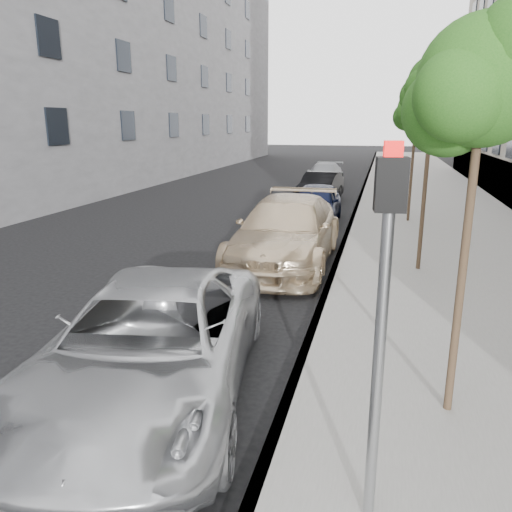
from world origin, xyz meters
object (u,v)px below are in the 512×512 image
at_px(minivan, 152,344).
at_px(sedan_blue, 316,203).
at_px(tree_mid, 435,82).
at_px(sedan_black, 320,187).
at_px(sedan_rear, 324,175).
at_px(signal_pole, 383,302).
at_px(suv, 286,232).
at_px(tree_far, 418,108).
at_px(tree_near, 487,81).

bearing_deg(minivan, sedan_blue, 78.17).
relative_size(tree_mid, minivan, 0.92).
bearing_deg(minivan, sedan_black, 80.32).
distance_m(tree_mid, sedan_rear, 18.12).
distance_m(signal_pole, sedan_black, 19.80).
distance_m(minivan, suv, 7.09).
distance_m(signal_pole, suv, 9.17).
height_order(tree_far, sedan_blue, tree_far).
relative_size(suv, sedan_black, 1.41).
relative_size(minivan, sedan_blue, 1.31).
bearing_deg(sedan_black, sedan_blue, -78.68).
bearing_deg(suv, tree_far, 61.68).
distance_m(signal_pole, minivan, 3.68).
height_order(tree_mid, signal_pole, tree_mid).
distance_m(suv, sedan_rear, 17.03).
distance_m(tree_near, suv, 8.13).
bearing_deg(sedan_black, sedan_rear, 100.90).
relative_size(tree_mid, sedan_rear, 1.12).
xyz_separation_m(suv, sedan_blue, (0.01, 5.76, -0.14)).
distance_m(sedan_blue, sedan_black, 5.06).
distance_m(tree_far, sedan_black, 6.82).
xyz_separation_m(signal_pole, suv, (-2.46, 8.73, -1.38)).
height_order(minivan, sedan_rear, minivan).
distance_m(tree_near, minivan, 5.12).
bearing_deg(tree_near, sedan_black, 102.50).
bearing_deg(tree_near, tree_mid, 90.00).
height_order(signal_pole, minivan, signal_pole).
relative_size(minivan, sedan_rear, 1.22).
relative_size(tree_near, sedan_black, 1.13).
distance_m(tree_near, sedan_blue, 13.29).
distance_m(tree_near, tree_mid, 6.52).
height_order(tree_mid, minivan, tree_mid).
height_order(tree_far, signal_pole, tree_far).
distance_m(signal_pole, sedan_blue, 14.77).
bearing_deg(tree_near, sedan_blue, 105.29).
bearing_deg(sedan_rear, tree_mid, -72.88).
bearing_deg(sedan_blue, tree_near, -75.86).
bearing_deg(tree_near, signal_pole, -114.34).
bearing_deg(tree_mid, sedan_rear, 104.41).
xyz_separation_m(tree_near, tree_mid, (-0.00, 6.50, 0.45)).
xyz_separation_m(tree_near, sedan_black, (-3.87, 17.44, -3.40)).
xyz_separation_m(tree_mid, minivan, (-3.89, -6.94, -3.76)).
distance_m(tree_mid, sedan_blue, 7.80).
bearing_deg(sedan_black, minivan, -84.14).
bearing_deg(minivan, tree_mid, 51.12).
relative_size(tree_far, sedan_blue, 1.12).
relative_size(signal_pole, suv, 0.57).
bearing_deg(suv, sedan_blue, 89.70).
bearing_deg(tree_far, signal_pole, -93.58).
bearing_deg(sedan_black, tree_mid, -64.61).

